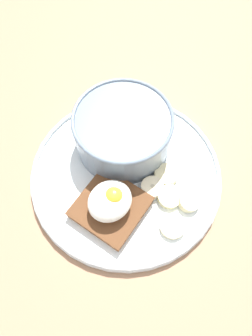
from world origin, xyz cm
name	(u,v)px	position (x,y,z in cm)	size (l,w,h in cm)	color
ground_plane	(126,179)	(0.00, 0.00, 1.00)	(120.00, 120.00, 2.00)	#9C7355
plate	(126,174)	(0.00, 0.00, 2.80)	(28.77, 28.77, 1.60)	white
oatmeal_bowl	(123,131)	(-3.65, -4.06, 6.42)	(14.74, 14.74, 6.87)	slate
toast_slice	(111,207)	(5.58, 2.25, 3.89)	(10.27, 10.27, 1.60)	brown
poached_egg	(110,200)	(5.50, 2.28, 6.44)	(6.30, 5.64, 4.02)	white
banana_slice_front	(169,197)	(-1.42, 7.24, 3.61)	(3.67, 3.77, 1.43)	beige
banana_slice_left	(173,227)	(1.63, 10.39, 3.43)	(3.93, 3.94, 0.91)	beige
banana_slice_back	(189,202)	(-2.70, 9.79, 3.67)	(4.43, 4.44, 1.59)	beige
banana_slice_right	(166,175)	(-3.75, 4.68, 3.62)	(5.05, 5.05, 1.34)	#F6E9B1
banana_slice_inner	(152,188)	(-0.74, 4.53, 3.68)	(3.85, 3.84, 1.42)	beige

